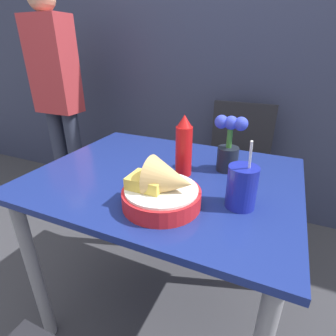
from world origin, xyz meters
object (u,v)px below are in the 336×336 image
object	(u,v)px
flower_vase	(229,145)
ketchup_bottle	(184,147)
drink_cup	(242,188)
food_basket	(164,190)
chair_far_window	(237,159)
person_standing	(57,92)

from	to	relation	value
flower_vase	ketchup_bottle	bearing A→B (deg)	-144.18
drink_cup	flower_vase	world-z (taller)	drink_cup
food_basket	drink_cup	size ratio (longest dim) A/B	1.08
chair_far_window	flower_vase	world-z (taller)	flower_vase
chair_far_window	flower_vase	xyz separation A→B (m)	(0.07, -0.70, 0.34)
flower_vase	person_standing	bearing A→B (deg)	160.00
chair_far_window	flower_vase	size ratio (longest dim) A/B	4.02
food_basket	drink_cup	bearing A→B (deg)	23.87
food_basket	flower_vase	bearing A→B (deg)	70.89
drink_cup	ketchup_bottle	bearing A→B (deg)	149.65
chair_far_window	flower_vase	bearing A→B (deg)	-84.65
chair_far_window	ketchup_bottle	xyz separation A→B (m)	(-0.08, -0.81, 0.34)
food_basket	ketchup_bottle	bearing A→B (deg)	96.61
drink_cup	person_standing	bearing A→B (deg)	153.03
ketchup_bottle	chair_far_window	bearing A→B (deg)	84.43
chair_far_window	person_standing	bearing A→B (deg)	-170.74
flower_vase	food_basket	bearing A→B (deg)	-109.11
person_standing	drink_cup	bearing A→B (deg)	-26.97
ketchup_bottle	drink_cup	bearing A→B (deg)	-30.35
chair_far_window	food_basket	size ratio (longest dim) A/B	3.62
food_basket	person_standing	world-z (taller)	person_standing
flower_vase	person_standing	distance (m)	1.45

